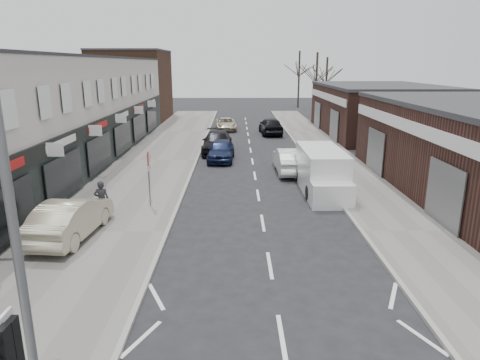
{
  "coord_description": "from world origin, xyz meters",
  "views": [
    {
      "loc": [
        -1.13,
        -7.23,
        6.61
      ],
      "look_at": [
        -1.0,
        7.48,
        2.6
      ],
      "focal_mm": 32.0,
      "sensor_mm": 36.0,
      "label": 1
    }
  ],
  "objects_px": {
    "parked_car_left_b": "(217,142)",
    "parked_car_right_b": "(271,126)",
    "parked_car_left_c": "(226,124)",
    "street_lamp": "(20,195)",
    "parked_car_right_a": "(290,160)",
    "white_van": "(322,172)",
    "parked_car_left_a": "(221,150)",
    "warning_sign": "(149,163)",
    "sedan_on_pavement": "(71,218)",
    "pedestrian": "(102,200)"
  },
  "relations": [
    {
      "from": "parked_car_left_b",
      "to": "parked_car_right_b",
      "type": "height_order",
      "value": "parked_car_right_b"
    },
    {
      "from": "parked_car_left_b",
      "to": "parked_car_left_c",
      "type": "xyz_separation_m",
      "value": [
        0.39,
        11.54,
        -0.17
      ]
    },
    {
      "from": "street_lamp",
      "to": "parked_car_left_b",
      "type": "height_order",
      "value": "street_lamp"
    },
    {
      "from": "parked_car_left_c",
      "to": "parked_car_right_b",
      "type": "xyz_separation_m",
      "value": [
        4.4,
        -2.81,
        0.21
      ]
    },
    {
      "from": "street_lamp",
      "to": "parked_car_right_a",
      "type": "height_order",
      "value": "street_lamp"
    },
    {
      "from": "white_van",
      "to": "parked_car_left_c",
      "type": "height_order",
      "value": "white_van"
    },
    {
      "from": "parked_car_right_a",
      "to": "parked_car_left_a",
      "type": "bearing_deg",
      "value": -39.66
    },
    {
      "from": "white_van",
      "to": "street_lamp",
      "type": "bearing_deg",
      "value": -117.55
    },
    {
      "from": "parked_car_left_c",
      "to": "parked_car_right_a",
      "type": "relative_size",
      "value": 0.95
    },
    {
      "from": "parked_car_left_a",
      "to": "parked_car_left_b",
      "type": "distance_m",
      "value": 2.87
    },
    {
      "from": "street_lamp",
      "to": "warning_sign",
      "type": "relative_size",
      "value": 2.96
    },
    {
      "from": "sedan_on_pavement",
      "to": "parked_car_left_b",
      "type": "relative_size",
      "value": 0.86
    },
    {
      "from": "pedestrian",
      "to": "parked_car_right_a",
      "type": "xyz_separation_m",
      "value": [
        9.11,
        8.57,
        -0.19
      ]
    },
    {
      "from": "pedestrian",
      "to": "parked_car_left_a",
      "type": "relative_size",
      "value": 0.39
    },
    {
      "from": "white_van",
      "to": "parked_car_right_b",
      "type": "xyz_separation_m",
      "value": [
        -1.2,
        19.24,
        -0.25
      ]
    },
    {
      "from": "parked_car_left_c",
      "to": "warning_sign",
      "type": "bearing_deg",
      "value": -101.16
    },
    {
      "from": "pedestrian",
      "to": "parked_car_right_b",
      "type": "relative_size",
      "value": 0.35
    },
    {
      "from": "parked_car_left_c",
      "to": "parked_car_right_a",
      "type": "distance_m",
      "value": 18.4
    },
    {
      "from": "warning_sign",
      "to": "parked_car_right_a",
      "type": "bearing_deg",
      "value": 42.87
    },
    {
      "from": "parked_car_right_b",
      "to": "white_van",
      "type": "bearing_deg",
      "value": 90.23
    },
    {
      "from": "street_lamp",
      "to": "pedestrian",
      "type": "xyz_separation_m",
      "value": [
        -2.38,
        11.06,
        -3.65
      ]
    },
    {
      "from": "parked_car_left_a",
      "to": "parked_car_left_c",
      "type": "relative_size",
      "value": 0.97
    },
    {
      "from": "parked_car_right_a",
      "to": "warning_sign",
      "type": "bearing_deg",
      "value": 41.59
    },
    {
      "from": "parked_car_left_b",
      "to": "sedan_on_pavement",
      "type": "bearing_deg",
      "value": -106.14
    },
    {
      "from": "parked_car_left_b",
      "to": "parked_car_right_a",
      "type": "distance_m",
      "value": 7.94
    },
    {
      "from": "white_van",
      "to": "parked_car_left_c",
      "type": "distance_m",
      "value": 22.75
    },
    {
      "from": "parked_car_right_b",
      "to": "street_lamp",
      "type": "bearing_deg",
      "value": 75.69
    },
    {
      "from": "street_lamp",
      "to": "parked_car_right_b",
      "type": "bearing_deg",
      "value": 79.03
    },
    {
      "from": "sedan_on_pavement",
      "to": "warning_sign",
      "type": "bearing_deg",
      "value": -116.86
    },
    {
      "from": "pedestrian",
      "to": "parked_car_left_a",
      "type": "bearing_deg",
      "value": -119.01
    },
    {
      "from": "white_van",
      "to": "sedan_on_pavement",
      "type": "xyz_separation_m",
      "value": [
        -10.9,
        -6.37,
        -0.19
      ]
    },
    {
      "from": "parked_car_right_b",
      "to": "parked_car_right_a",
      "type": "bearing_deg",
      "value": 86.66
    },
    {
      "from": "parked_car_right_b",
      "to": "parked_car_left_b",
      "type": "bearing_deg",
      "value": 57.88
    },
    {
      "from": "street_lamp",
      "to": "warning_sign",
      "type": "distance_m",
      "value": 13.04
    },
    {
      "from": "sedan_on_pavement",
      "to": "parked_car_left_b",
      "type": "distance_m",
      "value": 17.58
    },
    {
      "from": "parked_car_left_b",
      "to": "parked_car_right_a",
      "type": "height_order",
      "value": "parked_car_left_b"
    },
    {
      "from": "parked_car_left_c",
      "to": "parked_car_right_b",
      "type": "distance_m",
      "value": 5.23
    },
    {
      "from": "street_lamp",
      "to": "parked_car_right_b",
      "type": "xyz_separation_m",
      "value": [
        6.73,
        34.68,
        -3.79
      ]
    },
    {
      "from": "parked_car_left_b",
      "to": "pedestrian",
      "type": "bearing_deg",
      "value": -106.09
    },
    {
      "from": "parked_car_left_a",
      "to": "parked_car_right_b",
      "type": "relative_size",
      "value": 0.89
    },
    {
      "from": "street_lamp",
      "to": "white_van",
      "type": "bearing_deg",
      "value": 62.84
    },
    {
      "from": "sedan_on_pavement",
      "to": "parked_car_right_b",
      "type": "distance_m",
      "value": 27.38
    },
    {
      "from": "street_lamp",
      "to": "sedan_on_pavement",
      "type": "bearing_deg",
      "value": 108.12
    },
    {
      "from": "parked_car_left_a",
      "to": "parked_car_right_b",
      "type": "distance_m",
      "value": 12.38
    },
    {
      "from": "white_van",
      "to": "pedestrian",
      "type": "height_order",
      "value": "white_van"
    },
    {
      "from": "street_lamp",
      "to": "parked_car_left_a",
      "type": "xyz_separation_m",
      "value": [
        2.33,
        23.12,
        -3.88
      ]
    },
    {
      "from": "parked_car_left_b",
      "to": "parked_car_left_c",
      "type": "height_order",
      "value": "parked_car_left_b"
    },
    {
      "from": "sedan_on_pavement",
      "to": "parked_car_left_b",
      "type": "height_order",
      "value": "sedan_on_pavement"
    },
    {
      "from": "pedestrian",
      "to": "parked_car_right_b",
      "type": "bearing_deg",
      "value": -118.77
    },
    {
      "from": "white_van",
      "to": "parked_car_right_a",
      "type": "distance_m",
      "value": 4.36
    }
  ]
}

